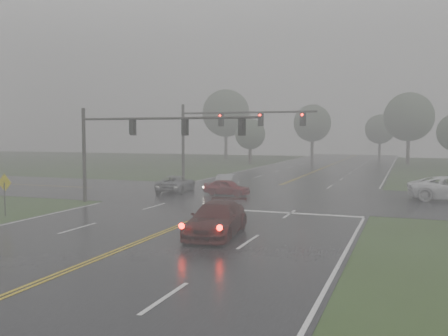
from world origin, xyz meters
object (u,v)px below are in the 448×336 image
at_px(sedan_maroon, 216,236).
at_px(signal_gantry_near, 135,136).
at_px(sedan_red, 227,195).
at_px(car_grey, 176,192).
at_px(sedan_silver, 227,190).
at_px(signal_gantry_far, 222,127).

distance_m(sedan_maroon, signal_gantry_near, 12.59).
xyz_separation_m(sedan_red, car_grey, (-4.72, 0.79, 0.00)).
bearing_deg(sedan_red, sedan_silver, 26.94).
distance_m(sedan_silver, signal_gantry_far, 8.23).
height_order(sedan_red, car_grey, car_grey).
distance_m(car_grey, signal_gantry_near, 8.90).
bearing_deg(signal_gantry_far, sedan_red, -67.24).
relative_size(sedan_red, sedan_silver, 0.90).
distance_m(sedan_maroon, sedan_silver, 19.28).
xyz_separation_m(sedan_maroon, sedan_silver, (-6.16, 18.27, 0.00)).
distance_m(sedan_silver, signal_gantry_near, 11.86).
relative_size(sedan_maroon, signal_gantry_near, 0.41).
xyz_separation_m(car_grey, signal_gantry_far, (0.75, 8.66, 5.39)).
height_order(sedan_maroon, sedan_silver, sedan_maroon).
xyz_separation_m(sedan_maroon, signal_gantry_far, (-8.73, 23.93, 5.39)).
relative_size(sedan_silver, signal_gantry_far, 0.30).
xyz_separation_m(sedan_silver, signal_gantry_far, (-2.57, 5.66, 5.39)).
relative_size(signal_gantry_near, signal_gantry_far, 0.96).
bearing_deg(sedan_silver, sedan_red, 99.29).
bearing_deg(sedan_silver, signal_gantry_far, -76.42).
distance_m(sedan_maroon, signal_gantry_far, 26.04).
relative_size(sedan_maroon, sedan_silver, 1.32).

